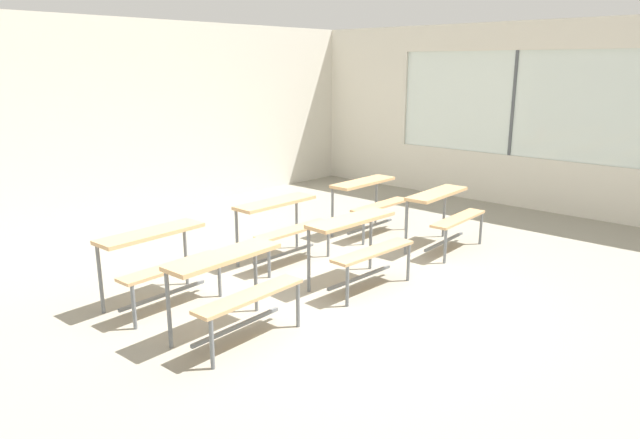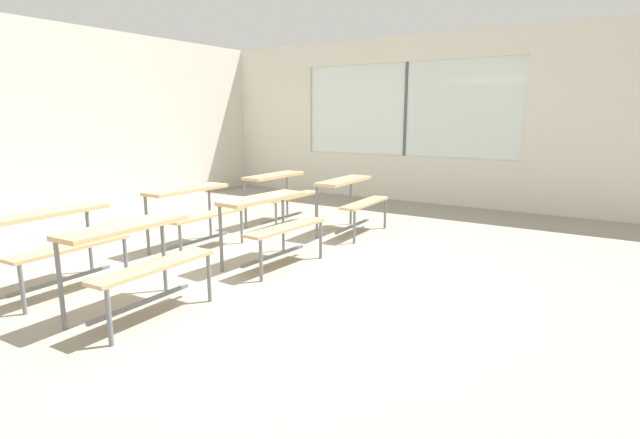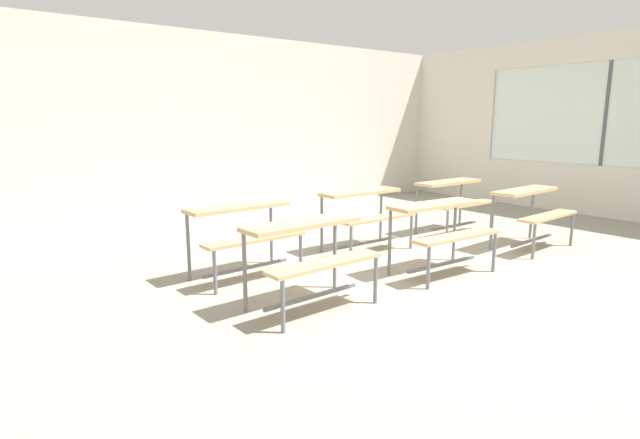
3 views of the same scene
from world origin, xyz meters
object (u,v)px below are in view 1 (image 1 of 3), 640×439
at_px(desk_bench_r0c0, 233,276).
at_px(desk_bench_r0c1, 359,236).
at_px(desk_bench_r1c2, 369,194).
at_px(desk_bench_r1c1, 282,216).
at_px(desk_bench_r1c0, 158,250).
at_px(desk_bench_r0c2, 444,207).

distance_m(desk_bench_r0c0, desk_bench_r0c1, 1.69).
relative_size(desk_bench_r0c1, desk_bench_r1c2, 1.02).
bearing_deg(desk_bench_r1c2, desk_bench_r1c1, 179.30).
bearing_deg(desk_bench_r1c1, desk_bench_r0c1, -90.50).
distance_m(desk_bench_r1c0, desk_bench_r1c2, 3.42).
relative_size(desk_bench_r0c2, desk_bench_r1c2, 1.03).
bearing_deg(desk_bench_r1c2, desk_bench_r0c2, -86.70).
distance_m(desk_bench_r0c0, desk_bench_r0c2, 3.45).
bearing_deg(desk_bench_r0c2, desk_bench_r0c1, 177.35).
height_order(desk_bench_r0c2, desk_bench_r1c1, same).
distance_m(desk_bench_r0c2, desk_bench_r1c1, 2.11).
relative_size(desk_bench_r0c1, desk_bench_r1c0, 1.01).
height_order(desk_bench_r0c0, desk_bench_r1c1, same).
relative_size(desk_bench_r0c0, desk_bench_r1c2, 1.02).
bearing_deg(desk_bench_r0c2, desk_bench_r0c0, 176.55).
xyz_separation_m(desk_bench_r1c0, desk_bench_r1c1, (1.73, 0.05, 0.00)).
distance_m(desk_bench_r0c1, desk_bench_r1c0, 2.06).
bearing_deg(desk_bench_r1c1, desk_bench_r0c2, -33.91).
relative_size(desk_bench_r0c0, desk_bench_r1c0, 1.00).
xyz_separation_m(desk_bench_r1c1, desk_bench_r1c2, (1.68, -0.02, 0.00)).
bearing_deg(desk_bench_r1c2, desk_bench_r1c0, -179.57).
bearing_deg(desk_bench_r0c0, desk_bench_r0c2, -2.62).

